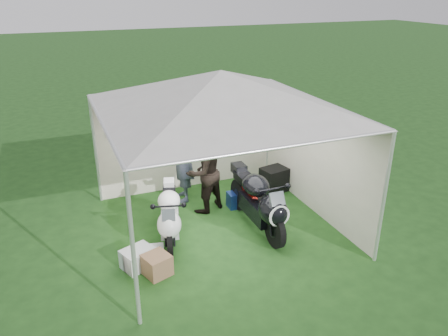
{
  "coord_description": "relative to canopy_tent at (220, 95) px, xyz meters",
  "views": [
    {
      "loc": [
        -2.68,
        -6.8,
        4.33
      ],
      "look_at": [
        0.2,
        0.35,
        1.06
      ],
      "focal_mm": 35.0,
      "sensor_mm": 36.0,
      "label": 1
    }
  ],
  "objects": [
    {
      "name": "crate_2",
      "position": [
        -1.43,
        -0.59,
        -2.46
      ],
      "size": [
        0.35,
        0.31,
        0.22
      ],
      "primitive_type": "cube",
      "rotation": [
        0.0,
        0.0,
        -0.21
      ],
      "color": "silver",
      "rests_on": "ground"
    },
    {
      "name": "motorcycle_black",
      "position": [
        0.63,
        -0.38,
        -1.98
      ],
      "size": [
        0.49,
        2.17,
        1.07
      ],
      "rotation": [
        0.0,
        0.0,
        -0.0
      ],
      "color": "black",
      "rests_on": "ground"
    },
    {
      "name": "person_dark_jacket",
      "position": [
        -0.07,
        0.73,
        -1.72
      ],
      "size": [
        1.01,
        0.91,
        1.71
      ],
      "primitive_type": "imported",
      "rotation": [
        0.0,
        0.0,
        3.52
      ],
      "color": "black",
      "rests_on": "ground"
    },
    {
      "name": "crate_0",
      "position": [
        -1.75,
        -0.73,
        -2.41
      ],
      "size": [
        0.6,
        0.54,
        0.33
      ],
      "primitive_type": "cube",
      "rotation": [
        0.0,
        0.0,
        0.38
      ],
      "color": "silver",
      "rests_on": "ground"
    },
    {
      "name": "ground",
      "position": [
        0.0,
        -0.03,
        -2.58
      ],
      "size": [
        80.0,
        80.0,
        0.0
      ],
      "primitive_type": "plane",
      "color": "#193D14",
      "rests_on": "ground"
    },
    {
      "name": "crate_3",
      "position": [
        -1.52,
        -0.85,
        -2.45
      ],
      "size": [
        0.42,
        0.33,
        0.25
      ],
      "primitive_type": "cube",
      "rotation": [
        0.0,
        0.0,
        0.18
      ],
      "color": "brown",
      "rests_on": "ground"
    },
    {
      "name": "paddock_stand",
      "position": [
        0.63,
        0.61,
        -2.41
      ],
      "size": [
        0.44,
        0.28,
        0.33
      ],
      "primitive_type": "cube",
      "rotation": [
        0.0,
        0.0,
        -0.0
      ],
      "color": "#2140A9",
      "rests_on": "ground"
    },
    {
      "name": "canopy_tent",
      "position": [
        0.0,
        0.0,
        0.0
      ],
      "size": [
        5.66,
        5.66,
        3.0
      ],
      "color": "silver",
      "rests_on": "ground"
    },
    {
      "name": "motorcycle_white",
      "position": [
        -1.03,
        -0.1,
        -2.07
      ],
      "size": [
        0.75,
        1.8,
        0.91
      ],
      "rotation": [
        0.0,
        0.0,
        -0.27
      ],
      "color": "black",
      "rests_on": "ground"
    },
    {
      "name": "equipment_box",
      "position": [
        1.68,
        1.0,
        -2.3
      ],
      "size": [
        0.62,
        0.54,
        0.55
      ],
      "primitive_type": "cube",
      "rotation": [
        0.0,
        0.0,
        0.2
      ],
      "color": "black",
      "rests_on": "ground"
    },
    {
      "name": "crate_1",
      "position": [
        -1.51,
        -1.04,
        -2.4
      ],
      "size": [
        0.5,
        0.5,
        0.35
      ],
      "primitive_type": "cube",
      "rotation": [
        0.0,
        0.0,
        0.33
      ],
      "color": "brown",
      "rests_on": "ground"
    },
    {
      "name": "person_blue_jacket",
      "position": [
        -0.32,
        1.37,
        -1.64
      ],
      "size": [
        0.57,
        0.75,
        1.88
      ],
      "primitive_type": "imported",
      "rotation": [
        0.0,
        0.0,
        -1.75
      ],
      "color": "#535778",
      "rests_on": "ground"
    }
  ]
}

